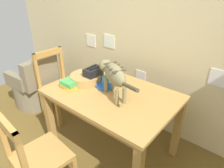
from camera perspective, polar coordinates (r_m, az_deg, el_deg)
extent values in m
cube|color=beige|center=(2.46, 9.81, 15.04)|extent=(4.94, 0.10, 2.50)
cube|color=white|center=(2.24, 27.48, 1.42)|extent=(0.17, 0.01, 0.17)
cube|color=white|center=(3.01, -5.88, 11.95)|extent=(0.17, 0.01, 0.17)
cube|color=white|center=(2.77, -0.81, 11.77)|extent=(0.18, 0.01, 0.18)
cube|color=white|center=(2.62, 7.89, 2.25)|extent=(0.14, 0.01, 0.14)
cube|color=#B18645|center=(2.04, 0.00, -2.90)|extent=(1.25, 0.87, 0.03)
cube|color=#A37B40|center=(2.07, 0.00, -4.15)|extent=(1.17, 0.79, 0.07)
cube|color=#B18645|center=(2.42, -16.83, -9.62)|extent=(0.07, 0.07, 0.72)
cube|color=#B18645|center=(2.81, -4.14, -2.49)|extent=(0.07, 0.07, 0.72)
cube|color=#B18645|center=(2.31, 17.73, -11.71)|extent=(0.07, 0.07, 0.72)
ellipsoid|color=#807750|center=(1.85, 0.77, 2.67)|extent=(0.39, 0.29, 0.19)
cube|color=#46412C|center=(1.75, 2.04, 3.63)|extent=(0.08, 0.12, 0.01)
cube|color=#46412C|center=(1.80, 1.15, 4.42)|extent=(0.08, 0.12, 0.01)
cube|color=#46412C|center=(1.85, 0.31, 5.16)|extent=(0.08, 0.12, 0.01)
cube|color=#46412C|center=(1.91, -0.48, 5.86)|extent=(0.08, 0.12, 0.01)
cylinder|color=#807750|center=(2.02, -1.74, -0.14)|extent=(0.04, 0.04, 0.16)
cylinder|color=#807750|center=(2.04, 0.21, 0.27)|extent=(0.04, 0.04, 0.16)
cylinder|color=#807750|center=(1.81, 1.35, -3.70)|extent=(0.04, 0.04, 0.16)
cylinder|color=#807750|center=(1.84, 3.47, -3.19)|extent=(0.04, 0.04, 0.16)
sphere|color=#807750|center=(2.04, -1.87, 5.18)|extent=(0.12, 0.12, 0.12)
cone|color=#807750|center=(2.01, -2.78, 6.38)|extent=(0.04, 0.04, 0.05)
cone|color=#807750|center=(2.04, -1.01, 6.67)|extent=(0.04, 0.04, 0.05)
cylinder|color=#46412C|center=(1.61, 5.06, -0.85)|extent=(0.23, 0.14, 0.09)
cylinder|color=blue|center=(2.14, -1.77, -0.34)|extent=(0.21, 0.21, 0.03)
cylinder|color=teal|center=(2.12, -1.80, 1.03)|extent=(0.08, 0.08, 0.09)
torus|color=teal|center=(2.08, -0.73, 0.73)|extent=(0.06, 0.01, 0.06)
cube|color=#57A04A|center=(2.38, -4.34, 2.38)|extent=(0.29, 0.24, 0.01)
cube|color=yellow|center=(2.17, -11.65, -0.72)|extent=(0.17, 0.14, 0.02)
cube|color=gold|center=(2.16, -11.73, -0.32)|extent=(0.17, 0.14, 0.02)
cube|color=#45A560|center=(2.15, -11.74, 0.10)|extent=(0.17, 0.14, 0.02)
cube|color=#46A14E|center=(2.14, -11.88, 0.63)|extent=(0.16, 0.13, 0.02)
cylinder|color=tan|center=(2.23, -7.38, 1.56)|extent=(0.33, 0.33, 0.09)
cylinder|color=#513E22|center=(2.23, -7.38, 1.66)|extent=(0.27, 0.27, 0.07)
cube|color=black|center=(2.20, -5.21, 2.44)|extent=(0.12, 0.20, 0.17)
cube|color=black|center=(2.18, -5.73, 4.68)|extent=(0.02, 0.14, 0.01)
cube|color=black|center=(2.15, -4.89, 4.39)|extent=(0.02, 0.14, 0.01)
cube|color=#B98742|center=(1.94, -19.05, -18.61)|extent=(0.46, 0.46, 0.04)
cube|color=#B98742|center=(1.61, -27.63, -9.99)|extent=(0.42, 0.08, 0.08)
cube|color=#B98742|center=(1.88, -28.27, -12.04)|extent=(0.04, 0.04, 0.48)
cube|color=#B98742|center=(1.59, -23.49, -19.00)|extent=(0.04, 0.04, 0.48)
cube|color=#B98742|center=(2.27, -16.14, -17.68)|extent=(0.04, 0.04, 0.41)
cube|color=#B98840|center=(2.86, -14.23, -1.26)|extent=(0.44, 0.44, 0.04)
cube|color=#B98840|center=(2.83, -17.51, 8.19)|extent=(0.07, 0.42, 0.08)
cube|color=#B98840|center=(2.99, -13.88, 5.62)|extent=(0.04, 0.04, 0.48)
cube|color=#B98840|center=(2.82, -20.19, 3.27)|extent=(0.04, 0.04, 0.48)
cube|color=#B98840|center=(2.93, -8.62, -4.98)|extent=(0.04, 0.04, 0.41)
cube|color=#B98840|center=(2.76, -14.68, -8.02)|extent=(0.04, 0.04, 0.41)
cube|color=#B98840|center=(3.20, -12.90, -2.39)|extent=(0.04, 0.04, 0.41)
cube|color=#B98840|center=(3.04, -18.65, -4.98)|extent=(0.04, 0.04, 0.41)
cylinder|color=#7C7159|center=(3.39, -20.66, -2.00)|extent=(0.60, 0.60, 0.38)
cube|color=#7C7159|center=(3.04, -19.26, 3.00)|extent=(0.16, 0.55, 0.40)
cube|color=#7C7159|center=(3.15, -25.16, 0.74)|extent=(0.43, 0.13, 0.20)
cube|color=#7C7159|center=(3.39, -18.10, 3.95)|extent=(0.43, 0.13, 0.20)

